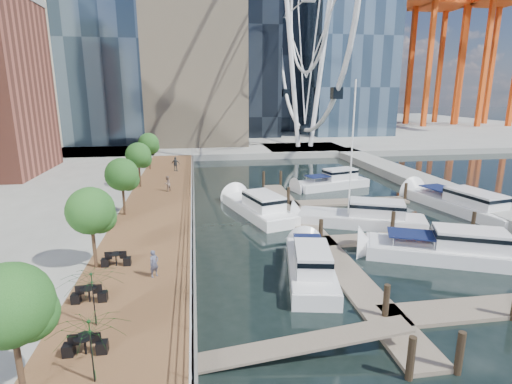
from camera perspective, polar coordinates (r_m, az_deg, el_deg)
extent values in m
plane|color=black|center=(21.51, 8.00, -15.42)|extent=(520.00, 520.00, 0.00)
cube|color=brown|center=(34.53, -13.95, -3.28)|extent=(6.00, 60.00, 1.00)
cube|color=#595954|center=(34.37, -8.96, -3.11)|extent=(0.25, 60.00, 1.00)
cube|color=gray|center=(120.43, -6.16, 9.18)|extent=(200.00, 114.00, 1.00)
cube|color=gray|center=(46.85, 24.71, 0.37)|extent=(4.00, 60.00, 1.00)
cube|color=gray|center=(73.29, 6.89, 6.06)|extent=(14.00, 12.00, 1.00)
cube|color=#6D6051|center=(31.01, 8.04, -5.77)|extent=(2.00, 32.00, 0.20)
cube|color=#6D6051|center=(24.01, 31.23, -13.90)|extent=(12.00, 2.00, 0.20)
cube|color=#6D6051|center=(31.53, 19.67, -6.14)|extent=(12.00, 2.00, 0.20)
cube|color=#6D6051|center=(40.15, 12.99, -1.40)|extent=(12.00, 2.00, 0.20)
cylinder|color=white|center=(72.04, 5.22, 16.74)|extent=(0.80, 0.80, 26.00)
cylinder|color=white|center=(73.40, 9.18, 16.57)|extent=(0.80, 0.80, 26.00)
cylinder|color=#3F2B1C|center=(15.59, -30.72, -20.46)|extent=(0.20, 0.20, 2.40)
sphere|color=#265B1E|center=(14.57, -31.77, -13.54)|extent=(2.60, 2.60, 2.60)
cylinder|color=#3F2B1C|center=(24.09, -22.11, -7.28)|extent=(0.20, 0.20, 2.40)
sphere|color=#265B1E|center=(23.45, -22.58, -2.48)|extent=(2.60, 2.60, 2.60)
cylinder|color=#3F2B1C|center=(33.44, -18.36, -1.13)|extent=(0.20, 0.20, 2.40)
sphere|color=#265B1E|center=(32.98, -18.63, 2.40)|extent=(2.60, 2.60, 2.60)
cylinder|color=#3F2B1C|center=(43.07, -16.27, 2.31)|extent=(0.20, 0.20, 2.40)
sphere|color=#265B1E|center=(42.72, -16.47, 5.07)|extent=(2.60, 2.60, 2.60)
cylinder|color=#3F2B1C|center=(52.85, -14.95, 4.49)|extent=(0.20, 0.20, 2.40)
sphere|color=#265B1E|center=(52.56, -15.10, 6.74)|extent=(2.60, 2.60, 2.60)
imported|color=#47495E|center=(22.10, -14.36, -9.87)|extent=(0.64, 0.62, 1.48)
imported|color=gray|center=(40.44, -12.56, 1.17)|extent=(0.92, 0.94, 1.53)
imported|color=#333940|center=(50.65, -11.41, 3.94)|extent=(1.14, 0.72, 1.80)
imported|color=#103C14|center=(15.27, -22.46, -20.21)|extent=(2.79, 2.84, 2.40)
imported|color=#0E3618|center=(18.38, -22.20, -13.91)|extent=(3.10, 3.14, 2.47)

